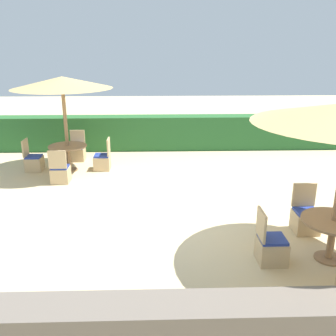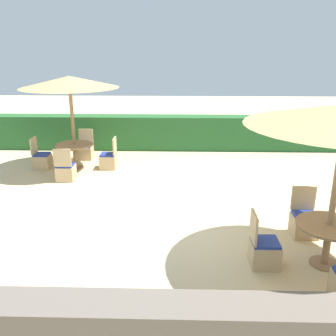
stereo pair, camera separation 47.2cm
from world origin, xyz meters
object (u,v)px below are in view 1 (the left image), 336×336
patio_chair_front_right_north (305,219)px  patio_chair_back_left_north (77,152)px  patio_chair_back_left_east (103,161)px  round_table_front_right (333,229)px  patio_chair_front_right_west (271,248)px  patio_chair_back_left_west (34,162)px  round_table_back_left (68,151)px  patio_chair_back_left_south (60,173)px  parasol_back_left (62,83)px

patio_chair_front_right_north → patio_chair_back_left_north: (-5.40, 4.96, 0.00)m
patio_chair_back_left_east → round_table_front_right: bearing=-138.0°
patio_chair_front_right_west → patio_chair_back_left_west: bearing=-132.5°
round_table_front_right → patio_chair_back_left_west: 8.18m
patio_chair_back_left_east → round_table_back_left: bearing=92.5°
patio_chair_front_right_north → patio_chair_back_left_north: 7.33m
patio_chair_back_left_north → patio_chair_back_left_south: size_ratio=1.00×
round_table_front_right → patio_chair_back_left_east: 6.75m
round_table_front_right → patio_chair_back_left_east: patio_chair_back_left_east is taller
patio_chair_back_left_south → round_table_front_right: bearing=-35.8°
patio_chair_back_left_west → patio_chair_back_left_north: (1.06, 1.02, 0.00)m
parasol_back_left → patio_chair_back_left_south: (0.00, -1.02, -2.24)m
round_table_front_right → parasol_back_left: (-5.48, 4.97, 1.93)m
patio_chair_back_left_south → patio_chair_front_right_west: bearing=-41.8°
round_table_front_right → round_table_back_left: round_table_back_left is taller
round_table_front_right → patio_chair_front_right_north: (-0.04, 1.02, -0.32)m
parasol_back_left → patio_chair_back_left_east: parasol_back_left is taller
round_table_front_right → patio_chair_back_left_west: patio_chair_back_left_west is taller
parasol_back_left → patio_chair_back_left_north: parasol_back_left is taller
patio_chair_back_left_west → parasol_back_left: bearing=90.5°
patio_chair_front_right_north → patio_chair_back_left_east: 5.99m
patio_chair_back_left_south → round_table_back_left: bearing=90.1°
round_table_front_right → patio_chair_front_right_north: size_ratio=1.14×
patio_chair_front_right_west → parasol_back_left: 7.06m
parasol_back_left → round_table_back_left: parasol_back_left is taller
patio_chair_back_left_west → round_table_front_right: bearing=52.6°
patio_chair_back_left_west → patio_chair_back_left_east: 1.99m
round_table_front_right → patio_chair_front_right_west: size_ratio=1.14×
parasol_back_left → patio_chair_back_left_west: 2.46m
patio_chair_front_right_north → round_table_back_left: (-5.44, 3.95, 0.33)m
parasol_back_left → patio_chair_back_left_west: (-1.01, -0.01, -2.24)m
patio_chair_back_left_north → patio_chair_back_left_south: 2.04m
patio_chair_back_left_north → patio_chair_back_left_east: size_ratio=1.00×
patio_chair_front_right_west → patio_chair_back_left_east: same height
patio_chair_front_right_north → patio_chair_back_left_east: bearing=-41.8°
parasol_back_left → patio_chair_back_left_north: size_ratio=2.95×
round_table_front_right → patio_chair_front_right_west: 1.08m
patio_chair_front_right_west → patio_chair_back_left_east: bearing=-145.5°
parasol_back_left → round_table_back_left: (0.00, -0.00, -1.92)m
patio_chair_back_left_east → patio_chair_back_left_south: bearing=137.7°
round_table_front_right → parasol_back_left: parasol_back_left is taller
patio_chair_front_right_north → patio_chair_back_left_south: 6.18m
parasol_back_left → patio_chair_back_left_north: (0.05, 1.01, -2.24)m
round_table_back_left → patio_chair_back_left_east: bearing=2.5°
round_table_back_left → patio_chair_back_left_east: 1.03m
round_table_front_right → patio_chair_back_left_north: 8.09m
round_table_back_left → round_table_front_right: bearing=-42.2°
patio_chair_back_left_north → patio_chair_front_right_north: bearing=137.4°
patio_chair_back_left_south → parasol_back_left: bearing=90.1°
patio_chair_back_left_west → patio_chair_back_left_north: size_ratio=1.00×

